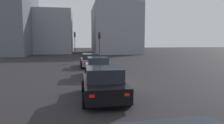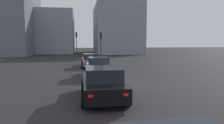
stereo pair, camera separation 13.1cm
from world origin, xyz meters
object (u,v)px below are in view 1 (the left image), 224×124
at_px(traffic_light_near_left, 75,39).
at_px(car_grey_right_lead, 90,60).
at_px(traffic_light_near_right, 99,40).
at_px(car_white_right_second, 98,67).
at_px(car_black_right_third, 104,84).

bearing_deg(traffic_light_near_left, car_grey_right_lead, 1.04).
bearing_deg(traffic_light_near_left, traffic_light_near_right, 18.24).
bearing_deg(traffic_light_near_left, car_white_right_second, -0.46).
bearing_deg(car_black_right_third, car_grey_right_lead, 0.24).
height_order(car_grey_right_lead, car_black_right_third, car_black_right_third).
relative_size(car_black_right_third, traffic_light_near_left, 0.93).
bearing_deg(car_black_right_third, traffic_light_near_right, -4.96).
distance_m(car_white_right_second, traffic_light_near_left, 20.70).
distance_m(car_grey_right_lead, car_black_right_third, 12.20).
distance_m(traffic_light_near_left, traffic_light_near_right, 8.63).
relative_size(car_white_right_second, traffic_light_near_right, 1.00).
xyz_separation_m(car_white_right_second, traffic_light_near_right, (12.61, -1.47, 2.19)).
xyz_separation_m(car_black_right_third, traffic_light_near_right, (18.71, -1.76, 2.20)).
bearing_deg(car_grey_right_lead, traffic_light_near_right, -15.52).
distance_m(car_black_right_third, traffic_light_near_right, 18.92).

